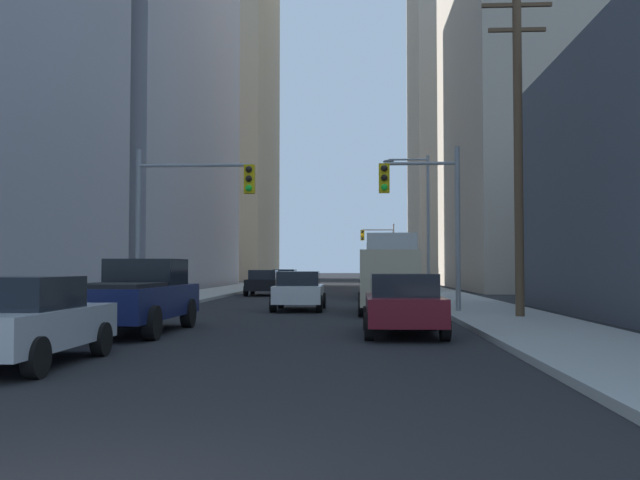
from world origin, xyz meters
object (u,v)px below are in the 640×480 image
at_px(sedan_maroon, 403,304).
at_px(sedan_black, 264,282).
at_px(pickup_truck_navy, 137,296).
at_px(sedan_silver, 22,321).
at_px(sedan_white, 299,290).
at_px(traffic_signal_near_right, 424,202).
at_px(city_bus, 391,263).
at_px(sedan_blue, 285,279).
at_px(traffic_signal_far_right, 379,244).
at_px(cargo_van_beige, 388,278).
at_px(traffic_signal_near_left, 189,202).

xyz_separation_m(sedan_maroon, sedan_black, (-6.72, 24.14, 0.00)).
bearing_deg(pickup_truck_navy, sedan_silver, -90.19).
bearing_deg(pickup_truck_navy, sedan_white, 70.36).
bearing_deg(traffic_signal_near_right, pickup_truck_navy, -137.72).
relative_size(city_bus, pickup_truck_navy, 2.13).
bearing_deg(sedan_white, sedan_silver, -102.34).
distance_m(sedan_blue, traffic_signal_near_right, 29.54).
bearing_deg(traffic_signal_near_right, sedan_blue, 105.63).
relative_size(pickup_truck_navy, sedan_blue, 1.28).
bearing_deg(traffic_signal_far_right, pickup_truck_navy, -98.63).
relative_size(sedan_white, sedan_blue, 1.00).
bearing_deg(cargo_van_beige, traffic_signal_near_right, -15.18).
bearing_deg(sedan_maroon, sedan_white, 109.05).
height_order(cargo_van_beige, traffic_signal_near_left, traffic_signal_near_left).
distance_m(sedan_black, traffic_signal_near_left, 16.82).
bearing_deg(sedan_white, traffic_signal_near_right, -25.38).
bearing_deg(traffic_signal_near_left, traffic_signal_near_right, -0.01).
bearing_deg(traffic_signal_far_right, traffic_signal_near_right, -89.72).
xyz_separation_m(cargo_van_beige, traffic_signal_near_right, (1.28, -0.35, 2.71)).
distance_m(sedan_white, traffic_signal_far_right, 42.49).
height_order(city_bus, pickup_truck_navy, city_bus).
distance_m(city_bus, sedan_blue, 14.87).
distance_m(sedan_maroon, sedan_black, 25.06).
relative_size(sedan_maroon, traffic_signal_far_right, 0.70).
height_order(traffic_signal_near_right, traffic_signal_far_right, same).
bearing_deg(sedan_maroon, sedan_blue, 100.50).
distance_m(pickup_truck_navy, sedan_black, 23.81).
relative_size(sedan_blue, traffic_signal_near_right, 0.71).
height_order(pickup_truck_navy, sedan_silver, pickup_truck_navy).
height_order(sedan_maroon, sedan_black, same).
bearing_deg(city_bus, sedan_black, 172.14).
height_order(pickup_truck_navy, sedan_maroon, pickup_truck_navy).
xyz_separation_m(cargo_van_beige, sedan_maroon, (0.02, -8.00, -0.52)).
relative_size(cargo_van_beige, traffic_signal_near_left, 0.87).
bearing_deg(traffic_signal_near_right, traffic_signal_near_left, 179.99).
relative_size(sedan_white, traffic_signal_near_left, 0.71).
xyz_separation_m(sedan_black, traffic_signal_near_right, (7.98, -16.49, 3.23)).
relative_size(cargo_van_beige, sedan_blue, 1.23).
bearing_deg(sedan_silver, traffic_signal_near_right, 58.98).
bearing_deg(sedan_black, traffic_signal_far_right, 74.43).
bearing_deg(cargo_van_beige, sedan_white, 151.15).
bearing_deg(traffic_signal_far_right, sedan_blue, -115.59).
distance_m(pickup_truck_navy, sedan_blue, 35.60).
bearing_deg(sedan_silver, sedan_maroon, 40.28).
bearing_deg(pickup_truck_navy, traffic_signal_near_left, 93.47).
distance_m(sedan_maroon, sedan_white, 10.43).
relative_size(sedan_black, traffic_signal_far_right, 0.71).
bearing_deg(sedan_blue, cargo_van_beige, -76.64).
distance_m(pickup_truck_navy, sedan_maroon, 6.82).
relative_size(sedan_blue, traffic_signal_near_left, 0.71).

